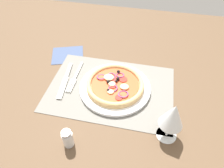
{
  "coord_description": "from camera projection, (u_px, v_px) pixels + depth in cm",
  "views": [
    {
      "loc": [
        -11.9,
        53.05,
        58.19
      ],
      "look_at": [
        -0.52,
        0.0,
        2.65
      ],
      "focal_mm": 32.96,
      "sensor_mm": 36.0,
      "label": 1
    }
  ],
  "objects": [
    {
      "name": "knife",
      "position": [
        65.0,
        80.0,
        0.82
      ],
      "size": [
        4.09,
        20.05,
        0.62
      ],
      "rotation": [
        0.0,
        0.0,
        1.69
      ],
      "color": "silver",
      "rests_on": "placemat"
    },
    {
      "name": "napkin",
      "position": [
        68.0,
        55.0,
        0.94
      ],
      "size": [
        17.35,
        16.49,
        0.36
      ],
      "primitive_type": "cube",
      "rotation": [
        0.0,
        0.0,
        0.33
      ],
      "color": "#425175",
      "rests_on": "ground_plane"
    },
    {
      "name": "fork",
      "position": [
        75.0,
        78.0,
        0.83
      ],
      "size": [
        2.21,
        18.01,
        0.44
      ],
      "rotation": [
        0.0,
        0.0,
        1.57
      ],
      "color": "silver",
      "rests_on": "placemat"
    },
    {
      "name": "pizza",
      "position": [
        115.0,
        84.0,
        0.77
      ],
      "size": [
        21.89,
        21.89,
        2.61
      ],
      "color": "tan",
      "rests_on": "plate"
    },
    {
      "name": "plate",
      "position": [
        115.0,
        88.0,
        0.79
      ],
      "size": [
        27.07,
        27.07,
        1.25
      ],
      "primitive_type": "cylinder",
      "color": "white",
      "rests_on": "placemat"
    },
    {
      "name": "wine_glass",
      "position": [
        173.0,
        116.0,
        0.58
      ],
      "size": [
        7.2,
        7.2,
        14.9
      ],
      "color": "silver",
      "rests_on": "ground_plane"
    },
    {
      "name": "pepper_shaker",
      "position": [
        68.0,
        138.0,
        0.61
      ],
      "size": [
        3.2,
        3.2,
        6.7
      ],
      "color": "silver",
      "rests_on": "ground_plane"
    },
    {
      "name": "ground_plane",
      "position": [
        111.0,
        91.0,
        0.8
      ],
      "size": [
        190.0,
        140.0,
        2.4
      ],
      "primitive_type": "cube",
      "color": "brown"
    },
    {
      "name": "placemat",
      "position": [
        111.0,
        88.0,
        0.79
      ],
      "size": [
        47.61,
        33.33,
        0.4
      ],
      "primitive_type": "cube",
      "color": "slate",
      "rests_on": "ground_plane"
    }
  ]
}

